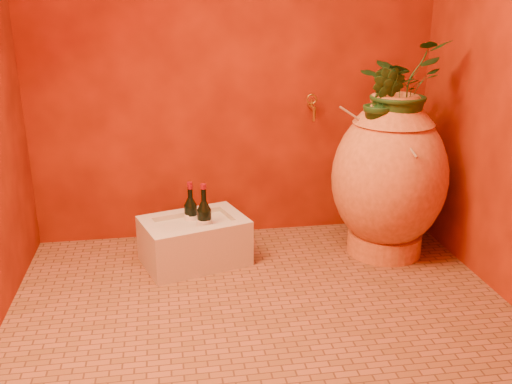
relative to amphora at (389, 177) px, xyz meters
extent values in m
plane|color=brown|center=(-0.85, -0.53, -0.48)|extent=(2.50, 2.50, 0.00)
cube|color=#541204|center=(-0.85, 0.47, 0.77)|extent=(2.50, 0.02, 2.50)
cylinder|color=orange|center=(0.00, 0.00, -0.42)|extent=(0.49, 0.49, 0.13)
ellipsoid|color=orange|center=(0.00, 0.00, -0.01)|extent=(0.74, 0.74, 0.84)
cone|color=orange|center=(0.00, 0.00, 0.38)|extent=(0.51, 0.51, 0.13)
torus|color=orange|center=(0.00, 0.00, 0.46)|extent=(0.31, 0.31, 0.05)
cylinder|color=olive|center=(-0.08, -0.05, 0.27)|extent=(0.48, 0.17, 0.32)
cylinder|color=olive|center=(-0.02, -0.12, 0.30)|extent=(0.06, 0.44, 0.20)
cylinder|color=olive|center=(0.10, -0.08, 0.32)|extent=(0.20, 0.30, 0.25)
cube|color=beige|center=(-1.15, 0.04, -0.36)|extent=(0.67, 0.54, 0.24)
cube|color=beige|center=(-1.15, 0.20, -0.22)|extent=(0.57, 0.24, 0.03)
cube|color=beige|center=(-1.15, -0.12, -0.22)|extent=(0.57, 0.24, 0.03)
cube|color=beige|center=(-1.40, 0.04, -0.22)|extent=(0.14, 0.25, 0.03)
cube|color=beige|center=(-0.90, 0.04, -0.22)|extent=(0.14, 0.25, 0.03)
cylinder|color=black|center=(-1.16, 0.11, -0.25)|extent=(0.07, 0.07, 0.17)
cone|color=black|center=(-1.16, 0.11, -0.14)|extent=(0.07, 0.07, 0.05)
cylinder|color=black|center=(-1.16, 0.11, -0.08)|extent=(0.02, 0.02, 0.07)
cylinder|color=maroon|center=(-1.16, 0.11, -0.04)|extent=(0.03, 0.03, 0.02)
cylinder|color=silver|center=(-1.16, 0.11, -0.25)|extent=(0.07, 0.07, 0.08)
cylinder|color=black|center=(-1.09, -0.01, -0.23)|extent=(0.08, 0.08, 0.19)
cone|color=black|center=(-1.09, -0.01, -0.11)|extent=(0.08, 0.08, 0.05)
cylinder|color=black|center=(-1.09, -0.01, -0.05)|extent=(0.03, 0.03, 0.08)
cylinder|color=maroon|center=(-1.09, -0.01, 0.00)|extent=(0.03, 0.03, 0.03)
cylinder|color=silver|center=(-1.09, -0.01, -0.23)|extent=(0.08, 0.08, 0.09)
cylinder|color=black|center=(-1.16, 0.12, -0.24)|extent=(0.07, 0.07, 0.18)
cone|color=black|center=(-1.16, 0.12, -0.13)|extent=(0.07, 0.07, 0.05)
cylinder|color=black|center=(-1.16, 0.12, -0.07)|extent=(0.03, 0.03, 0.07)
cylinder|color=maroon|center=(-1.16, 0.12, -0.02)|extent=(0.03, 0.03, 0.02)
cylinder|color=silver|center=(-1.16, 0.12, -0.24)|extent=(0.08, 0.08, 0.08)
cylinder|color=olive|center=(-0.37, 0.40, 0.35)|extent=(0.02, 0.13, 0.02)
cylinder|color=olive|center=(-0.37, 0.34, 0.31)|extent=(0.02, 0.02, 0.08)
torus|color=olive|center=(-0.37, 0.40, 0.40)|extent=(0.07, 0.01, 0.07)
cylinder|color=olive|center=(-0.37, 0.40, 0.37)|extent=(0.01, 0.01, 0.05)
imported|color=#1A4016|center=(0.02, 0.00, 0.52)|extent=(0.61, 0.58, 0.53)
imported|color=#1A4016|center=(-0.10, -0.06, 0.46)|extent=(0.27, 0.27, 0.39)
camera|label=1|loc=(-1.28, -3.02, 1.00)|focal=40.00mm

